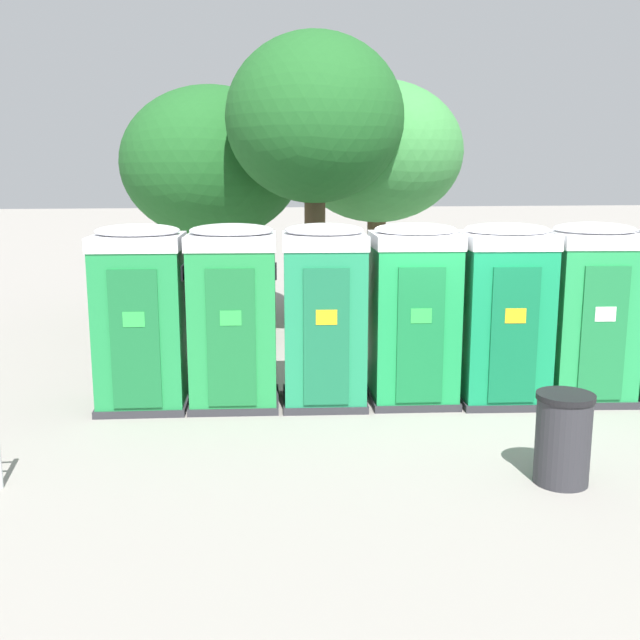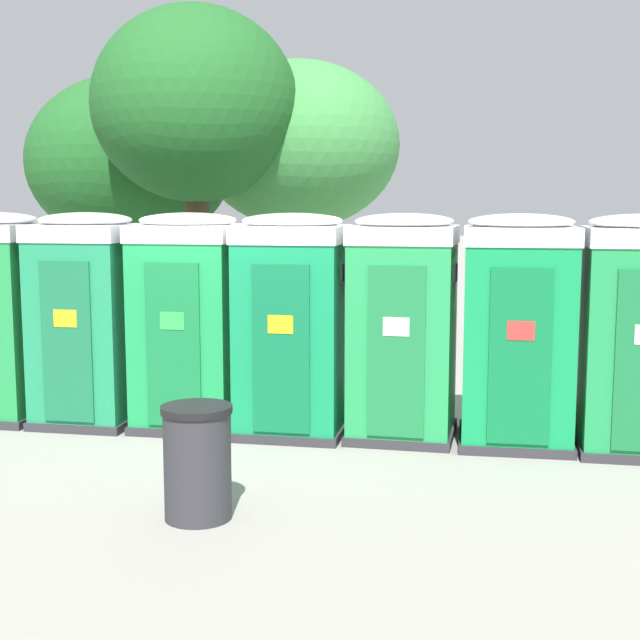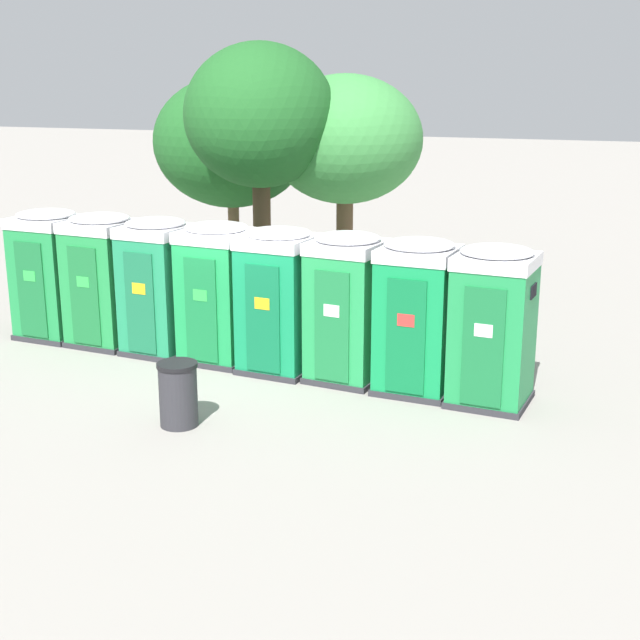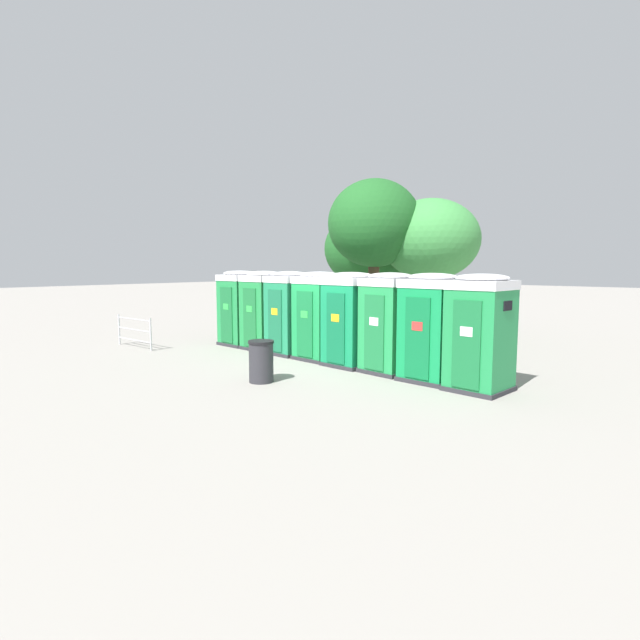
{
  "view_description": "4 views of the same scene",
  "coord_description": "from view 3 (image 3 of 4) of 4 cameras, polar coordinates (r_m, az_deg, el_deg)",
  "views": [
    {
      "loc": [
        -3.29,
        -10.26,
        3.22
      ],
      "look_at": [
        -1.96,
        -0.09,
        1.19
      ],
      "focal_mm": 42.0,
      "sensor_mm": 36.0,
      "label": 1
    },
    {
      "loc": [
        2.01,
        -10.34,
        2.67
      ],
      "look_at": [
        0.92,
        -0.34,
        1.33
      ],
      "focal_mm": 50.0,
      "sensor_mm": 36.0,
      "label": 2
    },
    {
      "loc": [
        6.42,
        -14.13,
        5.05
      ],
      "look_at": [
        1.38,
        -0.38,
        1.0
      ],
      "focal_mm": 50.0,
      "sensor_mm": 36.0,
      "label": 3
    },
    {
      "loc": [
        8.69,
        -11.0,
        2.71
      ],
      "look_at": [
        -0.59,
        -0.21,
        1.15
      ],
      "focal_mm": 28.0,
      "sensor_mm": 36.0,
      "label": 4
    }
  ],
  "objects": [
    {
      "name": "street_tree_1",
      "position": [
        19.69,
        -3.86,
        12.82
      ],
      "size": [
        3.29,
        3.29,
        5.74
      ],
      "color": "#4C3826",
      "rests_on": "ground"
    },
    {
      "name": "portapotty_5",
      "position": [
        14.97,
        1.72,
        0.87
      ],
      "size": [
        1.3,
        1.32,
        2.54
      ],
      "color": "#2D2D33",
      "rests_on": "ground"
    },
    {
      "name": "ground_plane",
      "position": [
        16.33,
        -4.11,
        -2.61
      ],
      "size": [
        120.0,
        120.0,
        0.0
      ],
      "primitive_type": "plane",
      "color": "gray"
    },
    {
      "name": "portapotty_1",
      "position": [
        17.49,
        -13.7,
        2.56
      ],
      "size": [
        1.31,
        1.28,
        2.54
      ],
      "color": "#2D2D33",
      "rests_on": "ground"
    },
    {
      "name": "portapotty_0",
      "position": [
        18.26,
        -16.87,
        2.88
      ],
      "size": [
        1.28,
        1.27,
        2.54
      ],
      "color": "#2D2D33",
      "rests_on": "ground"
    },
    {
      "name": "street_tree_2",
      "position": [
        22.87,
        -5.68,
        11.26
      ],
      "size": [
        3.91,
        3.91,
        5.05
      ],
      "color": "brown",
      "rests_on": "ground"
    },
    {
      "name": "street_tree_0",
      "position": [
        20.47,
        1.63,
        11.41
      ],
      "size": [
        3.5,
        3.5,
        5.08
      ],
      "color": "brown",
      "rests_on": "ground"
    },
    {
      "name": "portapotty_7",
      "position": [
        14.12,
        11.01,
        -0.32
      ],
      "size": [
        1.3,
        1.29,
        2.54
      ],
      "color": "#2D2D33",
      "rests_on": "ground"
    },
    {
      "name": "portapotty_3",
      "position": [
        16.09,
        -6.56,
        1.81
      ],
      "size": [
        1.29,
        1.28,
        2.54
      ],
      "color": "#2D2D33",
      "rests_on": "ground"
    },
    {
      "name": "portapotty_2",
      "position": [
        16.74,
        -10.32,
        2.19
      ],
      "size": [
        1.25,
        1.29,
        2.54
      ],
      "color": "#2D2D33",
      "rests_on": "ground"
    },
    {
      "name": "portapotty_6",
      "position": [
        14.5,
        6.24,
        0.29
      ],
      "size": [
        1.29,
        1.26,
        2.54
      ],
      "color": "#2D2D33",
      "rests_on": "ground"
    },
    {
      "name": "trash_can",
      "position": [
        13.36,
        -9.06,
        -4.7
      ],
      "size": [
        0.6,
        0.6,
        0.98
      ],
      "color": "#2D2D33",
      "rests_on": "ground"
    },
    {
      "name": "portapotty_4",
      "position": [
        15.44,
        -2.67,
        1.31
      ],
      "size": [
        1.32,
        1.3,
        2.54
      ],
      "color": "#2D2D33",
      "rests_on": "ground"
    }
  ]
}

